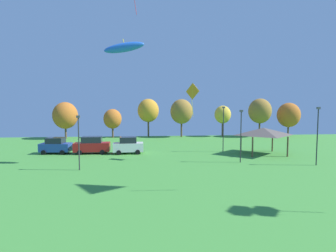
% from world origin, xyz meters
% --- Properties ---
extents(kite_flying_1, '(4.73, 1.84, 1.73)m').
position_xyz_m(kite_flying_1, '(-5.22, 32.42, 12.90)').
color(kite_flying_1, blue).
extents(kite_flying_3, '(1.35, 1.50, 4.00)m').
position_xyz_m(kite_flying_3, '(2.65, 33.77, 8.10)').
color(kite_flying_3, orange).
extents(parked_car_leftmost, '(4.17, 2.39, 2.22)m').
position_xyz_m(parked_car_leftmost, '(-15.20, 39.78, 1.10)').
color(parked_car_leftmost, '#234299').
rests_on(parked_car_leftmost, ground).
extents(parked_car_second_from_left, '(4.84, 2.10, 2.36)m').
position_xyz_m(parked_car_second_from_left, '(-10.25, 39.37, 1.16)').
color(parked_car_second_from_left, maroon).
rests_on(parked_car_second_from_left, ground).
extents(parked_car_third_from_left, '(4.16, 2.20, 2.31)m').
position_xyz_m(parked_car_third_from_left, '(-5.30, 38.92, 1.14)').
color(parked_car_third_from_left, silver).
rests_on(parked_car_third_from_left, ground).
extents(park_pavilion, '(6.06, 5.24, 3.60)m').
position_xyz_m(park_pavilion, '(12.99, 36.90, 3.08)').
color(park_pavilion, brown).
rests_on(park_pavilion, ground).
extents(light_post_0, '(0.36, 0.20, 6.08)m').
position_xyz_m(light_post_0, '(8.00, 32.03, 3.44)').
color(light_post_0, '#2D2D33').
rests_on(light_post_0, ground).
extents(light_post_1, '(0.36, 0.20, 5.57)m').
position_xyz_m(light_post_1, '(-9.67, 29.90, 3.18)').
color(light_post_1, '#2D2D33').
rests_on(light_post_1, ground).
extents(light_post_2, '(0.36, 0.20, 6.41)m').
position_xyz_m(light_post_2, '(15.79, 29.84, 3.61)').
color(light_post_2, '#2D2D33').
rests_on(light_post_2, ground).
extents(light_post_3, '(0.36, 0.20, 6.46)m').
position_xyz_m(light_post_3, '(8.11, 39.13, 3.63)').
color(light_post_3, '#2D2D33').
rests_on(light_post_3, ground).
extents(treeline_tree_0, '(4.88, 4.88, 7.35)m').
position_xyz_m(treeline_tree_0, '(-18.89, 57.13, 4.65)').
color(treeline_tree_0, brown).
rests_on(treeline_tree_0, ground).
extents(treeline_tree_1, '(3.70, 3.70, 5.94)m').
position_xyz_m(treeline_tree_1, '(-9.63, 57.84, 3.89)').
color(treeline_tree_1, brown).
rests_on(treeline_tree_1, ground).
extents(treeline_tree_2, '(4.51, 4.51, 8.08)m').
position_xyz_m(treeline_tree_2, '(-2.23, 59.04, 5.58)').
color(treeline_tree_2, brown).
rests_on(treeline_tree_2, ground).
extents(treeline_tree_3, '(4.73, 4.73, 8.00)m').
position_xyz_m(treeline_tree_3, '(4.76, 57.82, 5.38)').
color(treeline_tree_3, brown).
rests_on(treeline_tree_3, ground).
extents(treeline_tree_4, '(3.49, 3.49, 6.65)m').
position_xyz_m(treeline_tree_4, '(13.75, 58.08, 4.70)').
color(treeline_tree_4, brown).
rests_on(treeline_tree_4, ground).
extents(treeline_tree_5, '(4.79, 4.79, 8.14)m').
position_xyz_m(treeline_tree_5, '(21.42, 56.70, 5.49)').
color(treeline_tree_5, brown).
rests_on(treeline_tree_5, ground).
extents(treeline_tree_6, '(4.86, 4.86, 7.27)m').
position_xyz_m(treeline_tree_6, '(28.46, 57.76, 4.58)').
color(treeline_tree_6, brown).
rests_on(treeline_tree_6, ground).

